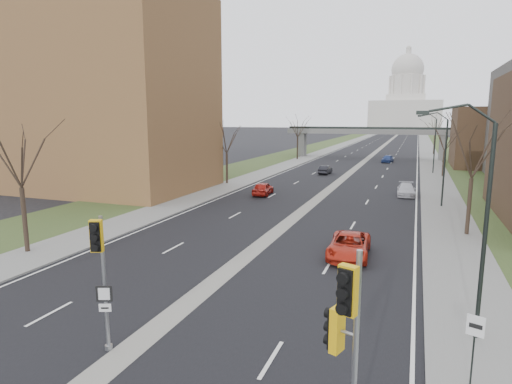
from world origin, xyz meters
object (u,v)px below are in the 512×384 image
Objects in this scene: speed_limit_sign at (474,338)px; car_left_near at (263,188)px; car_left_far at (325,170)px; car_right_near at (349,245)px; car_right_far at (388,159)px; signal_pole_right at (345,324)px; signal_pole_median at (100,261)px; car_right_mid at (406,190)px.

car_left_near is at bearing 138.64° from speed_limit_sign.
speed_limit_sign is 0.62× the size of car_left_far.
car_right_far reaches higher than car_right_near.
signal_pole_right is at bearing -79.59° from car_right_far.
car_right_far is at bearing 88.57° from car_right_near.
car_right_near reaches higher than car_left_far.
signal_pole_median is at bearing -86.30° from car_right_far.
car_right_mid is (14.60, 4.97, -0.06)m from car_left_near.
signal_pole_right is 74.29m from car_right_far.
signal_pole_right is at bearing 104.19° from car_left_far.
car_right_near is at bearing 43.91° from signal_pole_median.
signal_pole_right reaches higher than car_left_near.
signal_pole_median is 15.63m from car_right_near.
speed_limit_sign is 0.56× the size of car_right_far.
car_right_near is at bearing 133.15° from speed_limit_sign.
car_left_near is 15.42m from car_right_mid.
car_left_near is 1.11× the size of car_left_far.
speed_limit_sign is at bearing 68.95° from signal_pole_right.
car_right_far is at bearing 112.26° from signal_pole_right.
speed_limit_sign reaches higher than car_right_near.
car_left_far is 0.90× the size of car_right_far.
signal_pole_median is 2.10× the size of speed_limit_sign.
car_left_far is at bearing -103.73° from car_left_near.
car_right_mid is (0.56, 38.53, -2.81)m from signal_pole_right.
signal_pole_right is at bearing 107.06° from car_left_near.
signal_pole_median is at bearing 95.24° from car_left_far.
car_right_mid reaches higher than car_left_far.
car_right_far is at bearing -110.01° from car_left_near.
car_left_far is at bearing 125.75° from car_right_mid.
signal_pole_median is 8.74m from signal_pole_right.
signal_pole_right is 1.18× the size of car_right_mid.
car_right_far is at bearing 94.10° from car_right_mid.
car_right_near is (11.92, -17.94, -0.01)m from car_left_near.
signal_pole_median is at bearing -171.48° from signal_pole_right.
speed_limit_sign is 0.47× the size of car_right_near.
signal_pole_right is at bearing -93.47° from car_right_mid.
signal_pole_median is 38.09m from car_right_mid.
signal_pole_right is 54.64m from car_left_far.
car_left_near is at bearing 120.67° from car_right_near.
car_right_mid is at bearing 112.88° from speed_limit_sign.
car_right_near reaches higher than car_right_mid.
car_left_near is 20.04m from car_left_far.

